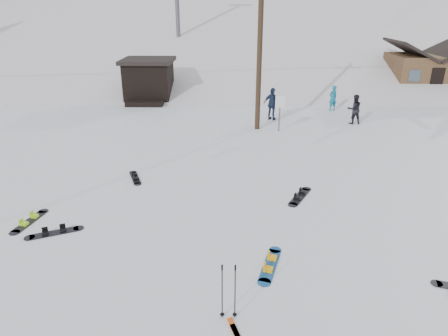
{
  "coord_description": "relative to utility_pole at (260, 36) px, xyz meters",
  "views": [
    {
      "loc": [
        0.6,
        -6.39,
        6.1
      ],
      "look_at": [
        0.4,
        5.06,
        1.4
      ],
      "focal_mm": 32.0,
      "sensor_mm": 36.0,
      "label": 1
    }
  ],
  "objects": [
    {
      "name": "ground",
      "position": [
        -2.0,
        -14.0,
        -4.68
      ],
      "size": [
        200.0,
        200.0,
        0.0
      ],
      "primitive_type": "plane",
      "color": "white",
      "rests_on": "ground"
    },
    {
      "name": "ski_slope",
      "position": [
        -2.0,
        41.0,
        -16.68
      ],
      "size": [
        60.0,
        85.24,
        65.97
      ],
      "primitive_type": "cube",
      "rotation": [
        0.31,
        0.0,
        0.0
      ],
      "color": "silver",
      "rests_on": "ground"
    },
    {
      "name": "treeline_crest",
      "position": [
        -2.0,
        72.0,
        -4.68
      ],
      "size": [
        50.0,
        6.0,
        10.0
      ],
      "primitive_type": null,
      "color": "black",
      "rests_on": "ski_slope"
    },
    {
      "name": "utility_pole",
      "position": [
        0.0,
        0.0,
        0.0
      ],
      "size": [
        2.0,
        0.26,
        9.0
      ],
      "color": "#3A2819",
      "rests_on": "ground"
    },
    {
      "name": "trail_sign",
      "position": [
        1.1,
        -0.42,
        -3.41
      ],
      "size": [
        0.5,
        0.09,
        1.85
      ],
      "color": "#595B60",
      "rests_on": "ground"
    },
    {
      "name": "lift_hut",
      "position": [
        -7.0,
        6.94,
        -3.32
      ],
      "size": [
        3.4,
        4.1,
        2.75
      ],
      "color": "black",
      "rests_on": "ground"
    },
    {
      "name": "cabin",
      "position": [
        13.0,
        10.0,
        -3.2
      ],
      "size": [
        5.39,
        4.4,
        3.77
      ],
      "color": "brown",
      "rests_on": "ground"
    },
    {
      "name": "hero_snowboard",
      "position": [
        -0.38,
        -12.0,
        -4.65
      ],
      "size": [
        0.72,
        1.67,
        0.12
      ],
      "rotation": [
        0.0,
        0.0,
        1.28
      ],
      "color": "#175599",
      "rests_on": "ground"
    },
    {
      "name": "ski_poles",
      "position": [
        -1.42,
        -13.8,
        -4.01
      ],
      "size": [
        0.36,
        0.1,
        1.31
      ],
      "color": "black",
      "rests_on": "ground"
    },
    {
      "name": "board_scatter_a",
      "position": [
        -6.46,
        -10.57,
        -4.65
      ],
      "size": [
        1.5,
        0.84,
        0.11
      ],
      "rotation": [
        0.0,
        0.0,
        0.42
      ],
      "color": "black",
      "rests_on": "ground"
    },
    {
      "name": "board_scatter_b",
      "position": [
        -5.01,
        -6.61,
        -4.65
      ],
      "size": [
        0.71,
        1.38,
        0.1
      ],
      "rotation": [
        0.0,
        0.0,
        1.95
      ],
      "color": "black",
      "rests_on": "ground"
    },
    {
      "name": "board_scatter_c",
      "position": [
        -7.48,
        -9.93,
        -4.65
      ],
      "size": [
        0.57,
        1.6,
        0.11
      ],
      "rotation": [
        0.0,
        0.0,
        1.37
      ],
      "color": "black",
      "rests_on": "ground"
    },
    {
      "name": "board_scatter_f",
      "position": [
        0.99,
        -8.09,
        -4.65
      ],
      "size": [
        0.98,
        1.55,
        0.12
      ],
      "rotation": [
        0.0,
        0.0,
        1.07
      ],
      "color": "black",
      "rests_on": "ground"
    },
    {
      "name": "skier_teal",
      "position": [
        4.87,
        4.04,
        -3.91
      ],
      "size": [
        0.67,
        0.58,
        1.54
      ],
      "primitive_type": "imported",
      "rotation": [
        0.0,
        0.0,
        3.59
      ],
      "color": "#0E6D8E",
      "rests_on": "ground"
    },
    {
      "name": "skier_dark",
      "position": [
        5.35,
        1.1,
        -3.88
      ],
      "size": [
        0.83,
        0.67,
        1.61
      ],
      "primitive_type": "imported",
      "rotation": [
        0.0,
        0.0,
        3.22
      ],
      "color": "black",
      "rests_on": "ground"
    },
    {
      "name": "skier_pink",
      "position": [
        10.82,
        9.17,
        -3.73
      ],
      "size": [
        1.37,
        1.02,
        1.9
      ],
      "primitive_type": "imported",
      "rotation": [
        0.0,
        0.0,
        3.42
      ],
      "color": "#E14F7A",
      "rests_on": "ground"
    },
    {
      "name": "skier_navy",
      "position": [
        0.94,
        1.8,
        -3.77
      ],
      "size": [
        1.14,
        0.93,
        1.82
      ],
      "primitive_type": "imported",
      "rotation": [
        0.0,
        0.0,
        2.59
      ],
      "color": "#192440",
      "rests_on": "ground"
    }
  ]
}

